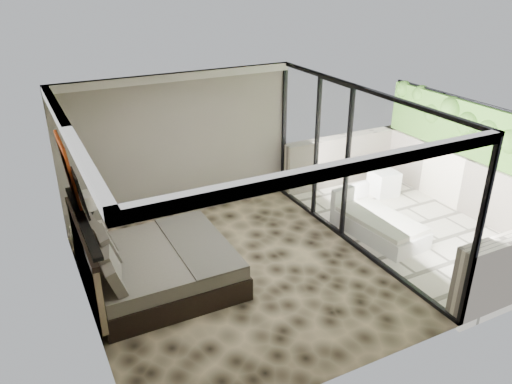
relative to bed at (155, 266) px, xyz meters
name	(u,v)px	position (x,y,z in m)	size (l,w,h in m)	color
floor	(237,276)	(1.23, -0.34, -0.35)	(5.00, 5.00, 0.00)	black
ceiling	(234,105)	(1.23, -0.34, 2.44)	(4.50, 5.00, 0.02)	silver
back_wall	(180,147)	(1.23, 2.15, 1.05)	(4.50, 0.02, 2.80)	gray
left_wall	(80,230)	(-1.01, -0.34, 1.05)	(0.02, 5.00, 2.80)	gray
glass_wall	(358,171)	(3.48, -0.34, 1.05)	(0.08, 5.00, 2.80)	white
terrace_slab	(414,228)	(4.98, -0.34, -0.41)	(3.00, 5.00, 0.12)	beige
parapet_far	(470,186)	(6.33, -0.34, 0.20)	(0.30, 5.00, 1.10)	beige
foliage_hedge	(481,133)	(6.33, -0.34, 1.30)	(0.36, 4.60, 1.10)	#4A7D26
picture_ledge	(82,219)	(-0.95, -0.24, 1.15)	(0.12, 2.20, 0.05)	black
bed	(155,266)	(0.00, 0.00, 0.00)	(2.19, 2.12, 1.21)	black
nightstand	(91,243)	(-0.73, 1.31, -0.08)	(0.55, 0.55, 0.55)	black
table_lamp	(88,207)	(-0.69, 1.27, 0.59)	(0.37, 0.37, 0.67)	black
abstract_canvas	(68,169)	(-0.97, 0.42, 1.62)	(0.04, 0.90, 0.90)	red
framed_print	(80,193)	(-0.91, -0.13, 1.47)	(0.03, 0.50, 0.60)	black
ottoman	(384,183)	(5.36, 1.06, -0.09)	(0.53, 0.53, 0.53)	silver
lounger	(377,224)	(4.09, -0.26, -0.14)	(1.02, 1.81, 0.68)	silver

